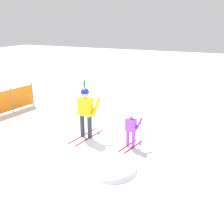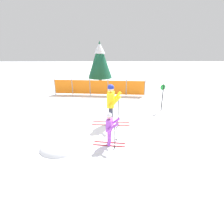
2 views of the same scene
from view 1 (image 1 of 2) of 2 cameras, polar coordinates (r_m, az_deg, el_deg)
name	(u,v)px [view 1 (image 1 of 2)]	position (r m, az deg, el deg)	size (l,w,h in m)	color
ground_plane	(90,138)	(9.79, -4.40, -5.33)	(60.00, 60.00, 0.00)	white
skier_adult	(86,108)	(9.58, -5.34, 0.74)	(1.68, 0.77, 1.75)	maroon
skier_child	(131,126)	(8.92, 3.90, -2.92)	(1.13, 0.55, 1.18)	maroon
trail_marker	(85,92)	(12.61, -5.55, 4.14)	(0.28, 0.09, 1.40)	black
snow_mound	(116,171)	(7.75, 0.73, -11.96)	(1.35, 1.15, 0.54)	white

